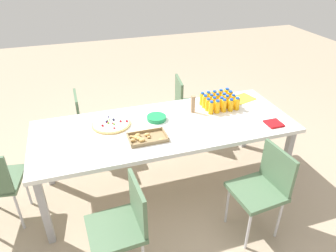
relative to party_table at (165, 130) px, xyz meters
The scene contains 32 objects.
ground_plane 0.69m from the party_table, ahead, with size 12.00×12.00×0.00m, color tan.
party_table is the anchor object (origin of this frame).
chair_near_left 1.05m from the party_table, 123.55° to the right, with size 0.45×0.45×0.83m.
chair_near_right 1.06m from the party_table, 50.03° to the right, with size 0.40×0.40×0.83m.
chair_far_left 1.04m from the party_table, 127.42° to the left, with size 0.44×0.44×0.83m.
chair_far_right 1.05m from the party_table, 55.24° to the left, with size 0.42×0.42×0.83m.
juice_bottle_0 0.88m from the party_table, 159.09° to the right, with size 0.06×0.06×0.15m.
juice_bottle_1 0.81m from the party_table, 157.41° to the right, with size 0.06×0.06×0.15m.
juice_bottle_2 0.74m from the party_table, 155.07° to the right, with size 0.06×0.06×0.14m.
juice_bottle_3 0.68m from the party_table, 152.33° to the right, with size 0.06×0.06×0.14m.
juice_bottle_4 0.61m from the party_table, 149.75° to the right, with size 0.06×0.06×0.14m.
juice_bottle_5 0.86m from the party_table, 163.80° to the right, with size 0.06×0.06×0.15m.
juice_bottle_6 0.78m from the party_table, 162.65° to the right, with size 0.06×0.06×0.14m.
juice_bottle_7 0.71m from the party_table, 160.70° to the right, with size 0.06×0.06×0.14m.
juice_bottle_8 0.65m from the party_table, 158.29° to the right, with size 0.05×0.05×0.14m.
juice_bottle_9 0.58m from the party_table, 155.87° to the right, with size 0.06×0.06×0.15m.
juice_bottle_10 0.84m from the party_table, 168.81° to the right, with size 0.05×0.05×0.14m.
juice_bottle_11 0.76m from the party_table, 167.99° to the right, with size 0.06×0.06×0.15m.
juice_bottle_12 0.70m from the party_table, 167.32° to the right, with size 0.06×0.06×0.14m.
juice_bottle_13 0.62m from the party_table, 164.75° to the right, with size 0.06×0.06×0.15m.
juice_bottle_14 0.56m from the party_table, 163.11° to the right, with size 0.05×0.05×0.14m.
juice_bottle_15 0.83m from the party_table, behind, with size 0.06×0.06×0.14m.
juice_bottle_16 0.76m from the party_table, behind, with size 0.06×0.06×0.14m.
juice_bottle_17 0.68m from the party_table, behind, with size 0.06×0.06×0.14m.
juice_bottle_18 0.61m from the party_table, behind, with size 0.06×0.06×0.14m.
juice_bottle_19 0.54m from the party_table, behind, with size 0.05×0.05×0.14m.
fruit_pizza 0.53m from the party_table, 18.46° to the right, with size 0.38×0.38×0.05m.
snack_tray 0.31m from the party_table, 37.40° to the left, with size 0.35×0.22×0.04m.
plate_stack 0.16m from the party_table, 69.23° to the right, with size 0.19×0.19×0.04m.
napkin_stack 1.06m from the party_table, 163.04° to the left, with size 0.15×0.15×0.02m, color red.
cardboard_tube 0.42m from the party_table, 154.48° to the right, with size 0.04×0.04×0.18m, color #9E7A56.
paper_folder 1.05m from the party_table, 163.71° to the right, with size 0.26×0.20×0.01m, color yellow.
Camera 1 is at (0.78, 2.50, 2.29)m, focal length 33.51 mm.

